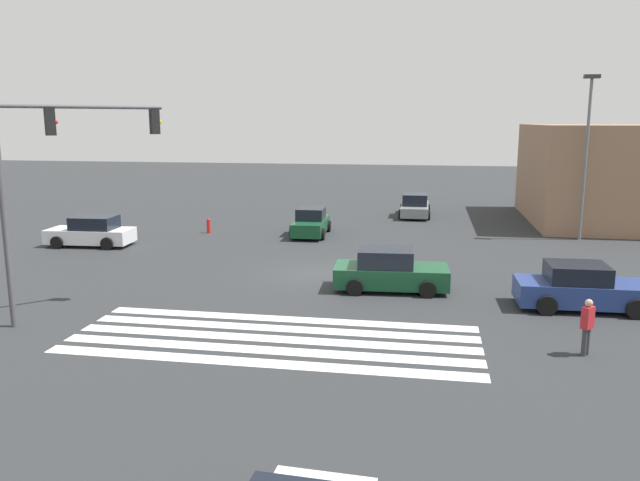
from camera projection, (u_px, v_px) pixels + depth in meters
The scene contains 12 objects.
ground_plane at pixel (320, 274), 26.50m from camera, with size 133.77×133.77×0.00m, color #2B2D30.
crosswalk_markings at pixel (274, 339), 18.66m from camera, with size 12.24×4.40×0.01m.
traffic_signal_mast at pixel (50, 167), 19.66m from camera, with size 3.81×3.81×7.11m.
car_0 at pixel (390, 271), 23.96m from camera, with size 4.44×2.40×1.61m.
car_2 at pixel (311, 223), 35.39m from camera, with size 2.03×4.32×1.56m.
car_3 at pixel (91, 232), 32.38m from camera, with size 4.41×2.27×1.56m.
car_4 at pixel (415, 206), 42.39m from camera, with size 2.09×4.84×1.56m.
car_5 at pixel (582, 288), 21.54m from camera, with size 4.60×2.23×1.58m.
corner_building at pixel (633, 174), 39.42m from camera, with size 12.56×12.56×6.16m.
pedestrian at pixel (587, 324), 17.20m from camera, with size 0.40×0.42×1.62m.
street_light_pole_a at pixel (587, 144), 33.20m from camera, with size 0.80×0.36×8.79m.
fire_hydrant at pixel (209, 226), 36.11m from camera, with size 0.22×0.22×0.86m.
Camera 1 is at (4.41, -25.36, 6.44)m, focal length 35.00 mm.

